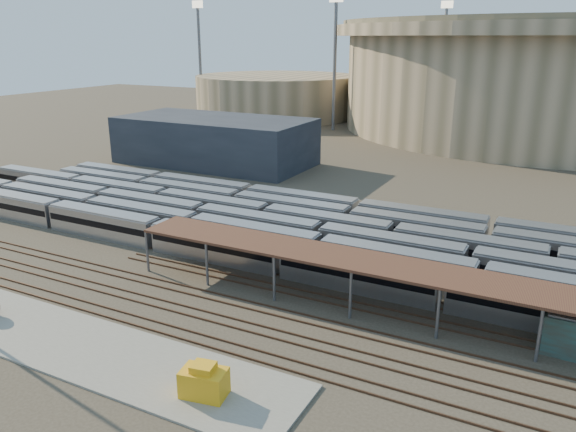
# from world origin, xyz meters

# --- Properties ---
(ground) EXTENTS (420.00, 420.00, 0.00)m
(ground) POSITION_xyz_m (0.00, 0.00, 0.00)
(ground) COLOR #383026
(ground) RESTS_ON ground
(apron) EXTENTS (50.00, 9.00, 0.20)m
(apron) POSITION_xyz_m (-5.00, -15.00, 0.10)
(apron) COLOR gray
(apron) RESTS_ON ground
(subway_trains) EXTENTS (129.77, 23.90, 3.60)m
(subway_trains) POSITION_xyz_m (3.15, 18.50, 1.80)
(subway_trains) COLOR #BAB9BE
(subway_trains) RESTS_ON ground
(inspection_shed) EXTENTS (60.30, 6.00, 5.30)m
(inspection_shed) POSITION_xyz_m (22.00, 4.00, 4.98)
(inspection_shed) COLOR slate
(inspection_shed) RESTS_ON ground
(empty_tracks) EXTENTS (170.00, 9.62, 0.18)m
(empty_tracks) POSITION_xyz_m (0.00, -5.00, 0.09)
(empty_tracks) COLOR #4C3323
(empty_tracks) RESTS_ON ground
(stadium) EXTENTS (124.00, 124.00, 32.50)m
(stadium) POSITION_xyz_m (25.00, 140.00, 16.47)
(stadium) COLOR tan
(stadium) RESTS_ON ground
(secondary_arena) EXTENTS (56.00, 56.00, 14.00)m
(secondary_arena) POSITION_xyz_m (-60.00, 130.00, 7.00)
(secondary_arena) COLOR tan
(secondary_arena) RESTS_ON ground
(service_building) EXTENTS (42.00, 20.00, 10.00)m
(service_building) POSITION_xyz_m (-35.00, 55.00, 5.00)
(service_building) COLOR #1E232D
(service_building) RESTS_ON ground
(floodlight_0) EXTENTS (4.00, 1.00, 38.40)m
(floodlight_0) POSITION_xyz_m (-30.00, 110.00, 20.65)
(floodlight_0) COLOR slate
(floodlight_0) RESTS_ON ground
(floodlight_1) EXTENTS (4.00, 1.00, 38.40)m
(floodlight_1) POSITION_xyz_m (-85.00, 120.00, 20.65)
(floodlight_1) COLOR slate
(floodlight_1) RESTS_ON ground
(floodlight_3) EXTENTS (4.00, 1.00, 38.40)m
(floodlight_3) POSITION_xyz_m (-10.00, 160.00, 20.65)
(floodlight_3) COLOR slate
(floodlight_3) RESTS_ON ground
(yellow_equipment) EXTENTS (3.84, 2.78, 2.19)m
(yellow_equipment) POSITION_xyz_m (12.38, -15.94, 1.30)
(yellow_equipment) COLOR gold
(yellow_equipment) RESTS_ON apron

